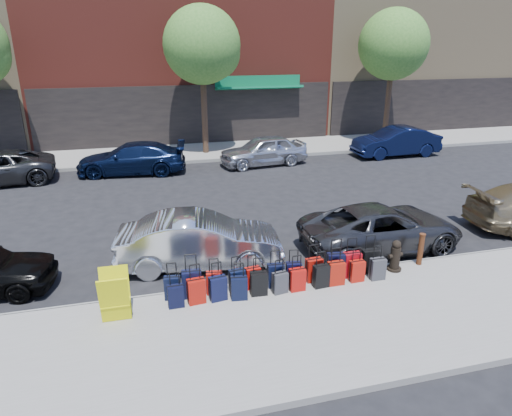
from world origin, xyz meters
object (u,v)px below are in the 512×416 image
object	(u,v)px
tree_center	(205,47)
car_far_3	(396,142)
tree_right	(396,46)
suitcase_front_5	(276,275)
car_near_2	(382,228)
display_rack	(115,296)
car_near_1	(200,241)
fire_hydrant	(395,256)
car_far_2	(263,150)
car_far_1	(132,158)
bollard	(421,249)

from	to	relation	value
tree_center	car_far_3	xyz separation A→B (m)	(9.48, -2.68, -4.66)
car_far_3	tree_right	bearing A→B (deg)	158.34
suitcase_front_5	car_near_2	size ratio (longest dim) A/B	0.20
tree_center	display_rack	size ratio (longest dim) A/B	6.65
display_rack	car_near_1	bearing A→B (deg)	47.48
fire_hydrant	car_far_2	xyz separation A→B (m)	(-0.30, 11.59, 0.19)
tree_right	tree_center	bearing A→B (deg)	180.00
fire_hydrant	car_far_3	size ratio (longest dim) A/B	0.18
tree_center	tree_right	xyz separation A→B (m)	(10.50, 0.00, 0.00)
tree_right	car_far_1	world-z (taller)	tree_right
tree_center	fire_hydrant	size ratio (longest dim) A/B	8.76
display_rack	car_far_3	distance (m)	18.36
display_rack	fire_hydrant	bearing A→B (deg)	4.38
display_rack	car_far_1	distance (m)	12.12
bollard	car_near_2	size ratio (longest dim) A/B	0.19
car_far_2	fire_hydrant	bearing A→B (deg)	-5.92
fire_hydrant	car_far_1	xyz separation A→B (m)	(-6.50, 11.66, 0.17)
bollard	car_far_1	world-z (taller)	car_far_1
bollard	car_far_1	bearing A→B (deg)	122.35
tree_right	fire_hydrant	world-z (taller)	tree_right
suitcase_front_5	car_far_2	xyz separation A→B (m)	(2.93, 11.62, 0.28)
tree_center	car_far_1	bearing A→B (deg)	-146.06
car_near_2	car_far_3	distance (m)	11.96
bollard	car_near_1	xyz separation A→B (m)	(-5.59, 1.70, 0.12)
tree_right	display_rack	xyz separation A→B (m)	(-14.85, -14.77, -4.72)
fire_hydrant	suitcase_front_5	bearing A→B (deg)	172.15
fire_hydrant	car_far_3	world-z (taller)	car_far_3
tree_center	fire_hydrant	bearing A→B (deg)	-79.85
tree_right	fire_hydrant	bearing A→B (deg)	-119.01
car_near_1	car_far_2	size ratio (longest dim) A/B	1.03
car_near_1	car_far_3	bearing A→B (deg)	-42.56
fire_hydrant	display_rack	xyz separation A→B (m)	(-6.91, -0.46, 0.16)
fire_hydrant	car_far_2	world-z (taller)	car_far_2
tree_right	car_near_2	xyz separation A→B (m)	(-7.47, -12.76, -4.75)
suitcase_front_5	display_rack	world-z (taller)	display_rack
bollard	car_near_2	bearing A→B (deg)	103.55
suitcase_front_5	car_near_2	world-z (taller)	car_near_2
suitcase_front_5	tree_center	bearing A→B (deg)	90.79
tree_right	display_rack	world-z (taller)	tree_right
car_near_2	car_near_1	bearing A→B (deg)	84.37
fire_hydrant	car_far_2	bearing A→B (deg)	83.16
tree_right	car_near_1	size ratio (longest dim) A/B	1.66
tree_right	car_near_2	world-z (taller)	tree_right
display_rack	car_far_3	xyz separation A→B (m)	(13.83, 12.08, 0.06)
display_rack	car_far_2	xyz separation A→B (m)	(6.61, 12.05, 0.03)
car_near_1	car_far_3	distance (m)	15.27
suitcase_front_5	bollard	world-z (taller)	suitcase_front_5
suitcase_front_5	bollard	xyz separation A→B (m)	(4.04, 0.14, 0.16)
car_near_2	bollard	bearing A→B (deg)	-169.21
tree_center	car_far_3	bearing A→B (deg)	-15.80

